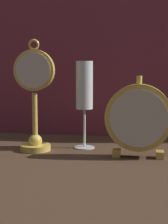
# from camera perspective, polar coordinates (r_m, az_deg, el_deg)

# --- Properties ---
(ground_plane) EXTENTS (4.00, 4.00, 0.00)m
(ground_plane) POSITION_cam_1_polar(r_m,az_deg,el_deg) (0.92, -0.90, -7.31)
(ground_plane) COLOR #422D1E
(fabric_backdrop_drape) EXTENTS (1.33, 0.01, 0.58)m
(fabric_backdrop_drape) POSITION_cam_1_polar(r_m,az_deg,el_deg) (1.22, 2.13, 9.96)
(fabric_backdrop_drape) COLOR brown
(fabric_backdrop_drape) RESTS_ON ground_plane
(pocket_watch_on_stand) EXTENTS (0.11, 0.08, 0.30)m
(pocket_watch_on_stand) POSITION_cam_1_polar(r_m,az_deg,el_deg) (1.01, -7.55, 1.75)
(pocket_watch_on_stand) COLOR gold
(pocket_watch_on_stand) RESTS_ON ground_plane
(mantel_clock_silver) EXTENTS (0.17, 0.04, 0.20)m
(mantel_clock_silver) POSITION_cam_1_polar(r_m,az_deg,el_deg) (0.94, 8.31, -0.92)
(mantel_clock_silver) COLOR gold
(mantel_clock_silver) RESTS_ON ground_plane
(champagne_flute) EXTENTS (0.06, 0.06, 0.24)m
(champagne_flute) POSITION_cam_1_polar(r_m,az_deg,el_deg) (1.03, 0.06, 3.24)
(champagne_flute) COLOR silver
(champagne_flute) RESTS_ON ground_plane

